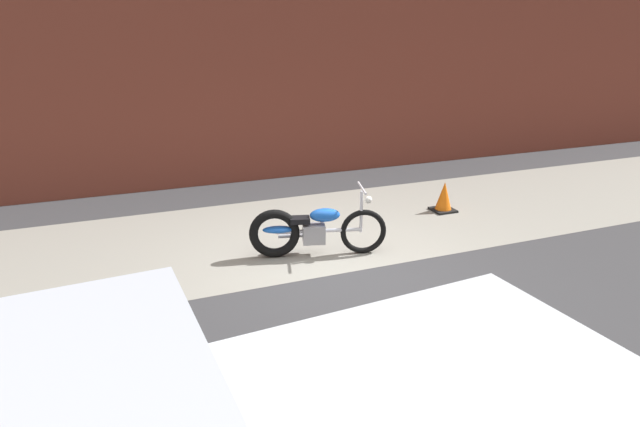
# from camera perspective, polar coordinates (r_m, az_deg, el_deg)

# --- Properties ---
(ground_plane) EXTENTS (80.00, 80.00, 0.00)m
(ground_plane) POSITION_cam_1_polar(r_m,az_deg,el_deg) (7.12, 2.23, -6.63)
(ground_plane) COLOR #38383A
(sidewalk_slab) EXTENTS (36.00, 3.50, 0.01)m
(sidewalk_slab) POSITION_cam_1_polar(r_m,az_deg,el_deg) (8.62, -2.40, -1.83)
(sidewalk_slab) COLOR gray
(sidewalk_slab) RESTS_ON ground
(brick_building_wall) EXTENTS (36.00, 0.50, 5.55)m
(brick_building_wall) POSITION_cam_1_polar(r_m,az_deg,el_deg) (11.35, -8.58, 17.49)
(brick_building_wall) COLOR brown
(brick_building_wall) RESTS_ON ground
(motorcycle_blue) EXTENTS (1.96, 0.77, 1.03)m
(motorcycle_blue) POSITION_cam_1_polar(r_m,az_deg,el_deg) (7.53, -1.27, -1.83)
(motorcycle_blue) COLOR black
(motorcycle_blue) RESTS_ON ground
(traffic_cone) EXTENTS (0.40, 0.40, 0.55)m
(traffic_cone) POSITION_cam_1_polar(r_m,az_deg,el_deg) (9.71, 13.41, 1.67)
(traffic_cone) COLOR orange
(traffic_cone) RESTS_ON ground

